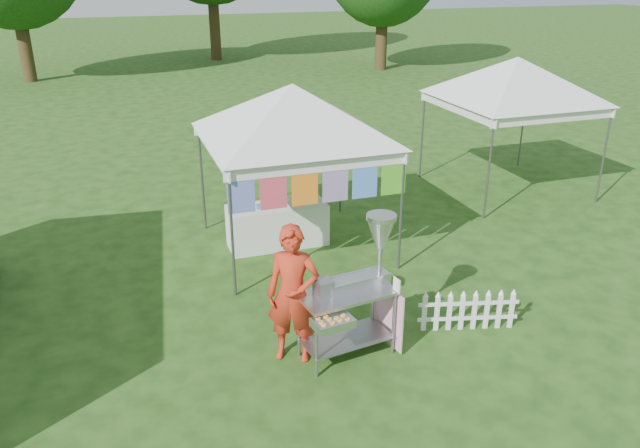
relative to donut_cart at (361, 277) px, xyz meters
name	(u,v)px	position (x,y,z in m)	size (l,w,h in m)	color
ground	(370,349)	(0.16, -0.02, -1.12)	(120.00, 120.00, 0.00)	#1E4012
canopy_main	(293,84)	(0.16, 3.48, 1.86)	(4.24, 4.24, 3.45)	#59595E
canopy_right	(518,57)	(5.66, 4.98, 1.87)	(4.24, 4.24, 3.45)	#59595E
donut_cart	(361,277)	(0.00, 0.00, 0.00)	(1.38, 1.11, 1.91)	gray
vendor	(293,295)	(-0.87, 0.16, -0.18)	(0.69, 0.45, 1.88)	red
picket_fence	(468,312)	(1.67, 0.00, -0.84)	(1.40, 0.40, 0.56)	white
display_table	(277,225)	(-0.12, 3.69, -0.73)	(1.80, 0.70, 0.78)	white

